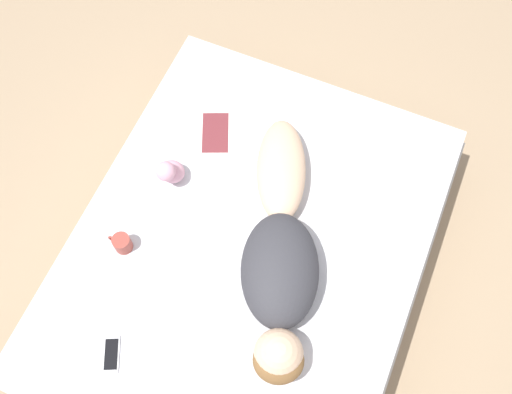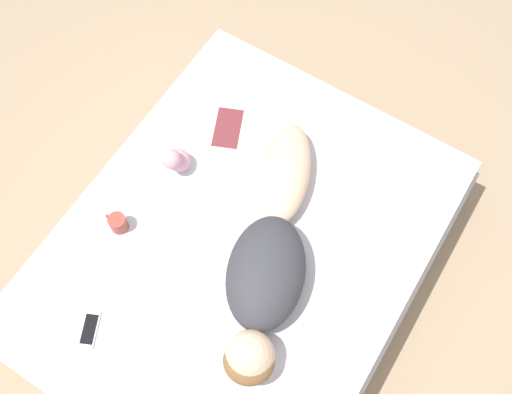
{
  "view_description": "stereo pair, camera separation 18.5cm",
  "coord_description": "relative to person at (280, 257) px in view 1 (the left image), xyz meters",
  "views": [
    {
      "loc": [
        -0.41,
        0.86,
        3.04
      ],
      "look_at": [
        0.05,
        -0.21,
        0.49
      ],
      "focal_mm": 42.0,
      "sensor_mm": 36.0,
      "label": 1
    },
    {
      "loc": [
        -0.57,
        0.77,
        3.04
      ],
      "look_at": [
        0.05,
        -0.21,
        0.49
      ],
      "focal_mm": 42.0,
      "sensor_mm": 36.0,
      "label": 2
    }
  ],
  "objects": [
    {
      "name": "plush_toy",
      "position": [
        0.64,
        -0.19,
        -0.02
      ],
      "size": [
        0.12,
        0.15,
        0.18
      ],
      "color": "#DB9EB2",
      "rests_on": "bed"
    },
    {
      "name": "ground_plane",
      "position": [
        0.17,
        -0.03,
        -0.54
      ],
      "size": [
        12.0,
        12.0,
        0.0
      ],
      "primitive_type": "plane",
      "color": "#9E8466"
    },
    {
      "name": "bed",
      "position": [
        0.17,
        -0.03,
        -0.32
      ],
      "size": [
        1.62,
        2.02,
        0.44
      ],
      "color": "beige",
      "rests_on": "ground_plane"
    },
    {
      "name": "person",
      "position": [
        0.0,
        0.0,
        0.0
      ],
      "size": [
        0.66,
        1.25,
        0.22
      ],
      "rotation": [
        0.0,
        0.0,
        0.37
      ],
      "color": "#DBB28E",
      "rests_on": "bed"
    },
    {
      "name": "coffee_mug",
      "position": [
        0.69,
        0.2,
        -0.05
      ],
      "size": [
        0.11,
        0.08,
        0.09
      ],
      "color": "#993D33",
      "rests_on": "bed"
    },
    {
      "name": "cell_phone",
      "position": [
        0.51,
        0.66,
        -0.1
      ],
      "size": [
        0.13,
        0.17,
        0.01
      ],
      "rotation": [
        0.0,
        0.0,
        0.44
      ],
      "color": "silver",
      "rests_on": "bed"
    },
    {
      "name": "open_magazine",
      "position": [
        0.47,
        -0.55,
        -0.1
      ],
      "size": [
        0.5,
        0.46,
        0.01
      ],
      "rotation": [
        0.0,
        0.0,
        0.41
      ],
      "color": "silver",
      "rests_on": "bed"
    }
  ]
}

